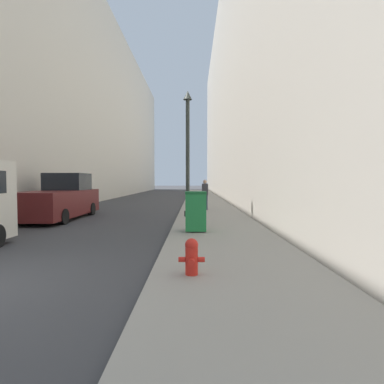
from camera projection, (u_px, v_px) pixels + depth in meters
sidewalk_right at (206, 203)px, 22.50m from camera, size 3.30×60.00×0.13m
building_left_glass at (56, 108)px, 30.26m from camera, size 12.00×60.00×18.28m
building_right_stone at (280, 93)px, 30.03m from camera, size 12.00×60.00×21.23m
fire_hydrant at (192, 256)px, 5.24m from camera, size 0.46×0.35×0.64m
trash_bin at (196, 211)px, 9.73m from camera, size 0.68×0.68×1.30m
lamppost at (188, 149)px, 13.71m from camera, size 0.40×0.40×5.74m
pickup_truck at (61, 199)px, 13.93m from camera, size 2.03×5.35×2.14m
pedestrian_on_sidewalk at (205, 195)px, 16.85m from camera, size 0.34×0.22×1.70m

